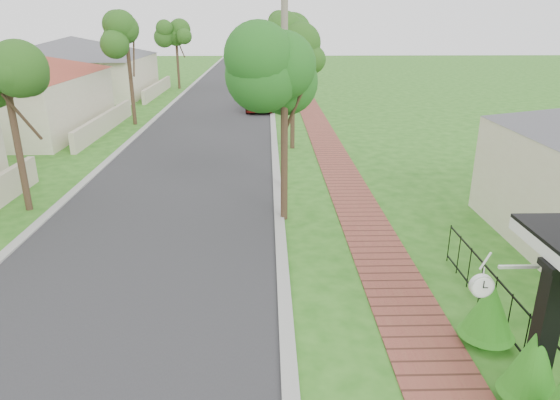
# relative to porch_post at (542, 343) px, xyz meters

# --- Properties ---
(ground) EXTENTS (160.00, 160.00, 0.00)m
(ground) POSITION_rel_porch_post_xyz_m (-4.55, 1.00, -1.12)
(ground) COLOR #266217
(ground) RESTS_ON ground
(road) EXTENTS (7.00, 120.00, 0.02)m
(road) POSITION_rel_porch_post_xyz_m (-7.55, 21.00, -1.12)
(road) COLOR #28282B
(road) RESTS_ON ground
(kerb_right) EXTENTS (0.30, 120.00, 0.10)m
(kerb_right) POSITION_rel_porch_post_xyz_m (-3.90, 21.00, -1.12)
(kerb_right) COLOR #9E9E99
(kerb_right) RESTS_ON ground
(kerb_left) EXTENTS (0.30, 120.00, 0.10)m
(kerb_left) POSITION_rel_porch_post_xyz_m (-11.20, 21.00, -1.12)
(kerb_left) COLOR #9E9E99
(kerb_left) RESTS_ON ground
(sidewalk) EXTENTS (1.50, 120.00, 0.03)m
(sidewalk) POSITION_rel_porch_post_xyz_m (-1.30, 21.00, -1.12)
(sidewalk) COLOR brown
(sidewalk) RESTS_ON ground
(porch_post) EXTENTS (0.48, 0.48, 2.52)m
(porch_post) POSITION_rel_porch_post_xyz_m (0.00, 0.00, 0.00)
(porch_post) COLOR black
(porch_post) RESTS_ON ground
(picket_fence) EXTENTS (0.03, 8.02, 1.00)m
(picket_fence) POSITION_rel_porch_post_xyz_m (0.35, 1.00, -0.59)
(picket_fence) COLOR black
(picket_fence) RESTS_ON ground
(street_trees) EXTENTS (10.70, 37.65, 5.89)m
(street_trees) POSITION_rel_porch_post_xyz_m (-7.42, 27.84, 3.42)
(street_trees) COLOR #382619
(street_trees) RESTS_ON ground
(hedge_row) EXTENTS (0.92, 5.10, 1.97)m
(hedge_row) POSITION_rel_porch_post_xyz_m (-0.10, -0.37, -0.37)
(hedge_row) COLOR #246514
(hedge_row) RESTS_ON ground
(far_house_grey) EXTENTS (15.56, 15.56, 4.60)m
(far_house_grey) POSITION_rel_porch_post_xyz_m (-19.52, 35.00, 1.22)
(far_house_grey) COLOR beige
(far_house_grey) RESTS_ON ground
(parked_car_red) EXTENTS (1.93, 4.69, 1.59)m
(parked_car_red) POSITION_rel_porch_post_xyz_m (-4.72, 27.71, -0.33)
(parked_car_red) COLOR maroon
(parked_car_red) RESTS_ON ground
(parked_car_white) EXTENTS (2.00, 4.33, 1.38)m
(parked_car_white) POSITION_rel_porch_post_xyz_m (-4.50, 35.38, -0.43)
(parked_car_white) COLOR silver
(parked_car_white) RESTS_ON ground
(near_tree) EXTENTS (2.18, 2.18, 5.59)m
(near_tree) POSITION_rel_porch_post_xyz_m (-3.75, 8.00, 3.33)
(near_tree) COLOR #382619
(near_tree) RESTS_ON ground
(utility_pole) EXTENTS (1.20, 0.24, 7.14)m
(utility_pole) POSITION_rel_porch_post_xyz_m (-3.65, 11.00, 2.51)
(utility_pole) COLOR gray
(utility_pole) RESTS_ON ground
(station_clock) EXTENTS (1.05, 0.13, 0.54)m
(station_clock) POSITION_rel_porch_post_xyz_m (-0.85, 0.40, 0.83)
(station_clock) COLOR white
(station_clock) RESTS_ON ground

